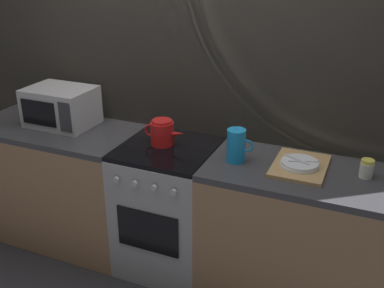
{
  "coord_description": "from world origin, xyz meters",
  "views": [
    {
      "loc": [
        1.18,
        -2.35,
        2.07
      ],
      "look_at": [
        0.17,
        0.0,
        0.95
      ],
      "focal_mm": 42.29,
      "sensor_mm": 36.0,
      "label": 1
    }
  ],
  "objects_px": {
    "dish_pile": "(300,165)",
    "spice_jar": "(367,169)",
    "stove_unit": "(169,208)",
    "kettle": "(162,132)",
    "pitcher": "(236,146)",
    "microwave": "(61,107)"
  },
  "relations": [
    {
      "from": "stove_unit",
      "to": "dish_pile",
      "type": "height_order",
      "value": "dish_pile"
    },
    {
      "from": "microwave",
      "to": "pitcher",
      "type": "height_order",
      "value": "microwave"
    },
    {
      "from": "spice_jar",
      "to": "pitcher",
      "type": "bearing_deg",
      "value": -173.06
    },
    {
      "from": "dish_pile",
      "to": "spice_jar",
      "type": "height_order",
      "value": "spice_jar"
    },
    {
      "from": "dish_pile",
      "to": "spice_jar",
      "type": "distance_m",
      "value": 0.36
    },
    {
      "from": "kettle",
      "to": "dish_pile",
      "type": "height_order",
      "value": "kettle"
    },
    {
      "from": "stove_unit",
      "to": "kettle",
      "type": "xyz_separation_m",
      "value": [
        -0.05,
        0.03,
        0.53
      ]
    },
    {
      "from": "stove_unit",
      "to": "microwave",
      "type": "distance_m",
      "value": 1.05
    },
    {
      "from": "stove_unit",
      "to": "microwave",
      "type": "xyz_separation_m",
      "value": [
        -0.86,
        0.07,
        0.59
      ]
    },
    {
      "from": "stove_unit",
      "to": "dish_pile",
      "type": "relative_size",
      "value": 2.25
    },
    {
      "from": "stove_unit",
      "to": "pitcher",
      "type": "distance_m",
      "value": 0.72
    },
    {
      "from": "stove_unit",
      "to": "kettle",
      "type": "distance_m",
      "value": 0.53
    },
    {
      "from": "microwave",
      "to": "pitcher",
      "type": "distance_m",
      "value": 1.33
    },
    {
      "from": "stove_unit",
      "to": "spice_jar",
      "type": "distance_m",
      "value": 1.29
    },
    {
      "from": "stove_unit",
      "to": "microwave",
      "type": "bearing_deg",
      "value": 175.63
    },
    {
      "from": "kettle",
      "to": "spice_jar",
      "type": "relative_size",
      "value": 2.71
    },
    {
      "from": "stove_unit",
      "to": "dish_pile",
      "type": "bearing_deg",
      "value": 2.36
    },
    {
      "from": "microwave",
      "to": "kettle",
      "type": "xyz_separation_m",
      "value": [
        0.82,
        -0.04,
        -0.05
      ]
    },
    {
      "from": "stove_unit",
      "to": "kettle",
      "type": "bearing_deg",
      "value": 148.24
    },
    {
      "from": "spice_jar",
      "to": "kettle",
      "type": "bearing_deg",
      "value": -178.37
    },
    {
      "from": "spice_jar",
      "to": "stove_unit",
      "type": "bearing_deg",
      "value": -176.85
    },
    {
      "from": "kettle",
      "to": "pitcher",
      "type": "xyz_separation_m",
      "value": [
        0.51,
        -0.05,
        0.02
      ]
    }
  ]
}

